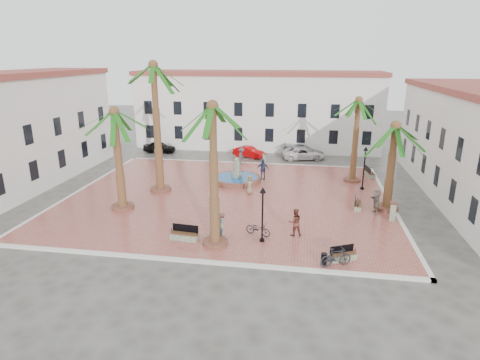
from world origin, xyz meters
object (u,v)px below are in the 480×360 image
(car_white, at_px, (303,154))
(bench_ne, at_px, (369,174))
(fountain, at_px, (237,178))
(bollard_se, at_px, (220,225))
(car_silver, at_px, (303,151))
(pedestrian_fountain_a, at_px, (250,185))
(car_red, at_px, (249,152))
(litter_bin, at_px, (324,259))
(cyclist_b, at_px, (295,222))
(pedestrian_fountain_b, at_px, (263,169))
(palm_e, at_px, (394,138))
(palm_s, at_px, (213,122))
(bicycle_a, at_px, (258,229))
(lamppost_s, at_px, (263,205))
(cyclist_a, at_px, (219,227))
(palm_nw, at_px, (154,79))
(bench_se, at_px, (343,256))
(palm_sw, at_px, (115,124))
(bollard_e, at_px, (393,211))
(car_black, at_px, (160,147))
(bench_e, at_px, (357,205))
(palm_ne, at_px, (358,110))
(bicycle_b, at_px, (336,257))
(bollard_n, at_px, (265,159))
(lamppost_e, at_px, (365,160))
(bench_s, at_px, (185,236))
(pedestrian_north, at_px, (241,156))

(car_white, bearing_deg, bench_ne, -147.93)
(fountain, distance_m, bench_ne, 12.86)
(bollard_se, height_order, car_silver, bollard_se)
(pedestrian_fountain_a, bearing_deg, car_red, 88.17)
(litter_bin, relative_size, cyclist_b, 0.36)
(pedestrian_fountain_b, relative_size, car_white, 0.41)
(palm_e, xyz_separation_m, pedestrian_fountain_b, (-10.09, 6.21, -4.53))
(palm_s, relative_size, pedestrian_fountain_b, 4.52)
(bicycle_a, bearing_deg, bollard_se, 124.99)
(lamppost_s, bearing_deg, cyclist_a, -179.85)
(palm_nw, bearing_deg, bench_se, -34.93)
(pedestrian_fountain_b, height_order, car_red, pedestrian_fountain_b)
(palm_sw, height_order, bollard_e, palm_sw)
(palm_nw, xyz_separation_m, palm_sw, (-1.39, -4.50, -2.92))
(palm_e, bearing_deg, bench_ne, 90.12)
(palm_nw, xyz_separation_m, car_black, (-5.29, 14.25, -8.88))
(bench_e, bearing_deg, bench_se, 174.97)
(palm_ne, height_order, car_silver, palm_ne)
(pedestrian_fountain_a, bearing_deg, bicycle_b, -70.73)
(bollard_n, bearing_deg, fountain, -107.49)
(palm_e, distance_m, pedestrian_fountain_b, 12.68)
(bicycle_a, distance_m, pedestrian_fountain_b, 12.36)
(palm_e, relative_size, car_silver, 1.38)
(palm_e, distance_m, bollard_e, 5.27)
(fountain, distance_m, bench_se, 16.18)
(bicycle_a, xyz_separation_m, car_black, (-14.65, 21.87, 0.06))
(palm_e, distance_m, bollard_n, 16.20)
(bench_se, bearing_deg, bicycle_b, -146.82)
(cyclist_a, distance_m, car_silver, 23.49)
(palm_sw, height_order, pedestrian_fountain_b, palm_sw)
(litter_bin, xyz_separation_m, bicycle_b, (0.64, -0.08, 0.21))
(litter_bin, relative_size, pedestrian_fountain_a, 0.42)
(car_black, bearing_deg, bench_e, -126.70)
(fountain, relative_size, cyclist_b, 2.40)
(palm_e, distance_m, lamppost_s, 11.56)
(car_red, bearing_deg, pedestrian_fountain_a, -148.26)
(pedestrian_fountain_b, bearing_deg, lamppost_e, -7.20)
(bench_s, xyz_separation_m, lamppost_s, (4.86, 0.56, 2.16))
(pedestrian_fountain_b, bearing_deg, bicycle_a, -82.80)
(lamppost_e, xyz_separation_m, bicycle_a, (-7.87, -10.80, -2.14))
(bollard_e, height_order, bicycle_b, bollard_e)
(palm_e, bearing_deg, palm_sw, -171.44)
(bollard_e, xyz_separation_m, pedestrian_north, (-12.90, 13.45, 0.21))
(bench_se, distance_m, litter_bin, 1.29)
(fountain, relative_size, pedestrian_north, 2.44)
(bollard_se, relative_size, cyclist_b, 0.82)
(palm_e, bearing_deg, car_black, 146.37)
(bench_ne, distance_m, lamppost_e, 4.78)
(cyclist_b, relative_size, car_black, 0.48)
(pedestrian_north, bearing_deg, car_silver, -44.89)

